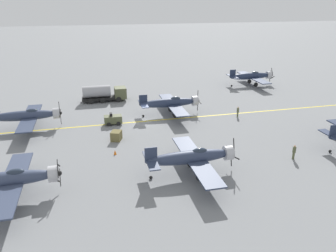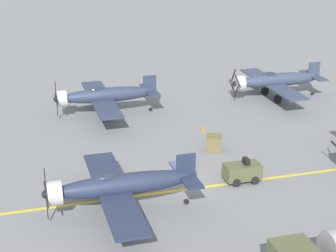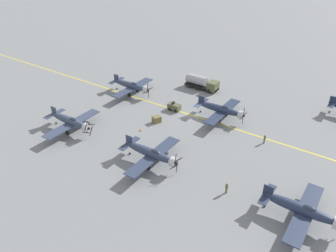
% 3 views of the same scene
% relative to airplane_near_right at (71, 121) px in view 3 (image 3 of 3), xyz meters
% --- Properties ---
extents(ground_plane, '(400.00, 400.00, 0.00)m').
position_rel_airplane_near_right_xyz_m(ground_plane, '(-17.48, 15.64, -2.01)').
color(ground_plane, slate).
extents(taxiway_stripe, '(0.30, 160.00, 0.01)m').
position_rel_airplane_near_right_xyz_m(taxiway_stripe, '(-17.48, 15.64, -2.01)').
color(taxiway_stripe, yellow).
rests_on(taxiway_stripe, ground).
extents(airplane_near_right, '(12.00, 9.98, 3.65)m').
position_rel_airplane_near_right_xyz_m(airplane_near_right, '(0.00, 0.00, 0.00)').
color(airplane_near_right, '#353F58').
rests_on(airplane_near_right, ground).
extents(airplane_mid_right, '(12.00, 9.98, 3.76)m').
position_rel_airplane_near_right_xyz_m(airplane_mid_right, '(-0.25, 18.10, 0.00)').
color(airplane_mid_right, '#2D3751').
rests_on(airplane_mid_right, ground).
extents(airplane_near_center, '(12.00, 9.98, 3.79)m').
position_rel_airplane_near_right_xyz_m(airplane_near_center, '(-18.44, -0.97, 0.00)').
color(airplane_near_center, '#2F3953').
rests_on(airplane_near_center, ground).
extents(airplane_far_right, '(12.00, 9.98, 3.69)m').
position_rel_airplane_near_right_xyz_m(airplane_far_right, '(-1.22, 40.74, 0.00)').
color(airplane_far_right, '#242E48').
rests_on(airplane_far_right, ground).
extents(airplane_mid_center, '(12.00, 9.98, 3.80)m').
position_rel_airplane_near_right_xyz_m(airplane_mid_center, '(-19.52, 20.61, 0.00)').
color(airplane_mid_center, '#242F48').
rests_on(airplane_mid_center, ground).
extents(fuel_tanker, '(2.68, 8.00, 2.98)m').
position_rel_airplane_near_right_xyz_m(fuel_tanker, '(-29.72, 10.62, -0.50)').
color(fuel_tanker, black).
rests_on(fuel_tanker, ground).
extents(tow_tractor, '(1.57, 2.60, 1.79)m').
position_rel_airplane_near_right_xyz_m(tow_tractor, '(-17.36, 11.10, -1.22)').
color(tow_tractor, '#515638').
rests_on(tow_tractor, ground).
extents(ground_crew_walking, '(0.39, 0.39, 1.80)m').
position_rel_airplane_near_right_xyz_m(ground_crew_walking, '(-0.76, 30.74, -1.03)').
color(ground_crew_walking, '#515638').
rests_on(ground_crew_walking, ground).
extents(ground_crew_inspecting, '(0.37, 0.37, 1.69)m').
position_rel_airplane_near_right_xyz_m(ground_crew_inspecting, '(-15.95, 30.71, -1.09)').
color(ground_crew_inspecting, '#515638').
rests_on(ground_crew_inspecting, ground).
extents(supply_crate_by_tanker, '(1.86, 1.72, 1.25)m').
position_rel_airplane_near_right_xyz_m(supply_crate_by_tanker, '(-11.32, 11.01, -1.39)').
color(supply_crate_by_tanker, brown).
rests_on(supply_crate_by_tanker, ground).
extents(traffic_cone, '(0.36, 0.36, 0.55)m').
position_rel_airplane_near_right_xyz_m(traffic_cone, '(-7.02, 10.43, -1.74)').
color(traffic_cone, orange).
rests_on(traffic_cone, ground).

